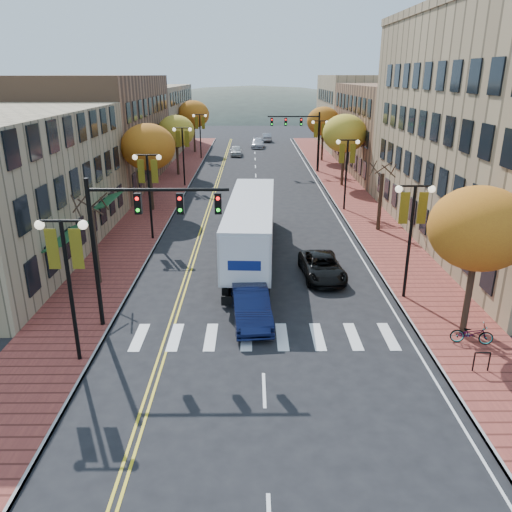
{
  "coord_description": "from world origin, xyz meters",
  "views": [
    {
      "loc": [
        -0.43,
        -17.76,
        11.08
      ],
      "look_at": [
        -0.23,
        6.58,
        2.2
      ],
      "focal_mm": 35.0,
      "sensor_mm": 36.0,
      "label": 1
    }
  ],
  "objects_px": {
    "semi_truck": "(252,222)",
    "navy_sedan": "(251,305)",
    "bicycle": "(472,334)",
    "black_suv": "(322,267)"
  },
  "relations": [
    {
      "from": "semi_truck",
      "to": "bicycle",
      "type": "bearing_deg",
      "value": -47.64
    },
    {
      "from": "black_suv",
      "to": "navy_sedan",
      "type": "bearing_deg",
      "value": -131.01
    },
    {
      "from": "semi_truck",
      "to": "black_suv",
      "type": "bearing_deg",
      "value": -38.76
    },
    {
      "from": "semi_truck",
      "to": "navy_sedan",
      "type": "xyz_separation_m",
      "value": [
        -0.06,
        -8.93,
        -1.56
      ]
    },
    {
      "from": "semi_truck",
      "to": "black_suv",
      "type": "xyz_separation_m",
      "value": [
        4.03,
        -3.57,
        -1.68
      ]
    },
    {
      "from": "navy_sedan",
      "to": "black_suv",
      "type": "distance_m",
      "value": 6.75
    },
    {
      "from": "semi_truck",
      "to": "navy_sedan",
      "type": "bearing_deg",
      "value": -87.65
    },
    {
      "from": "semi_truck",
      "to": "navy_sedan",
      "type": "height_order",
      "value": "semi_truck"
    },
    {
      "from": "navy_sedan",
      "to": "bicycle",
      "type": "distance_m",
      "value": 9.82
    },
    {
      "from": "navy_sedan",
      "to": "bicycle",
      "type": "xyz_separation_m",
      "value": [
        9.5,
        -2.48,
        -0.18
      ]
    }
  ]
}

